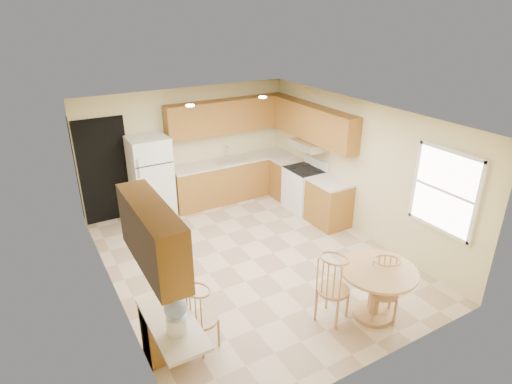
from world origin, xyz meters
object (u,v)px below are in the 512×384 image
chair_table_b (390,288)px  water_crock (176,314)px  dining_table (376,286)px  chair_table_a (338,285)px  refrigerator (151,179)px  stove (304,189)px  chair_desk (204,316)px

chair_table_b → water_crock: 2.87m
dining_table → chair_table_a: size_ratio=1.04×
chair_table_b → water_crock: (-2.81, 0.41, 0.44)m
refrigerator → chair_table_b: (1.76, -4.69, -0.29)m
chair_table_b → water_crock: size_ratio=1.79×
chair_table_a → chair_table_b: (0.60, -0.34, -0.06)m
stove → chair_table_a: bearing=-118.8°
dining_table → water_crock: bearing=175.2°
chair_table_a → water_crock: water_crock is taller
refrigerator → stove: (2.88, -1.22, -0.38)m
water_crock → chair_table_a: bearing=-2.0°
chair_table_a → chair_desk: 1.80m
stove → dining_table: size_ratio=1.05×
chair_table_a → dining_table: bearing=51.3°
dining_table → water_crock: (-2.76, 0.23, 0.50)m
refrigerator → chair_table_b: 5.01m
chair_table_a → chair_desk: (-1.76, 0.41, -0.06)m
stove → water_crock: (-3.92, -3.05, 0.53)m
refrigerator → stove: 3.15m
water_crock → chair_table_b: bearing=-8.4°
chair_table_a → water_crock: size_ratio=1.97×
stove → chair_table_b: stove is taller
refrigerator → chair_desk: (-0.60, -3.94, -0.30)m
stove → chair_table_a: size_ratio=1.08×
chair_table_a → chair_desk: size_ratio=1.12×
refrigerator → water_crock: bearing=-103.8°
dining_table → chair_table_b: 0.20m
stove → chair_table_a: 3.57m
refrigerator → chair_table_b: bearing=-69.5°
stove → dining_table: (-1.17, -3.28, 0.04)m
dining_table → chair_desk: size_ratio=1.16×
chair_desk → water_crock: 0.72m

